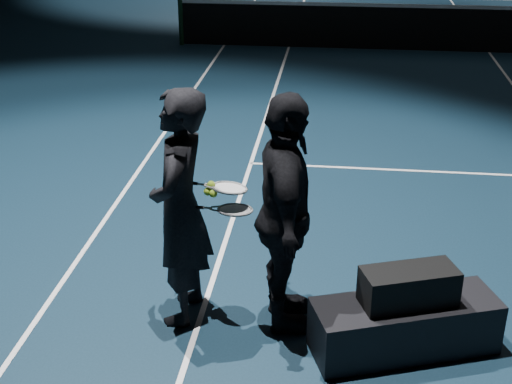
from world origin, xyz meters
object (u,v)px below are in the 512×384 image
Objects in this scene: player_b at (285,216)px; racket_upper at (229,188)px; player_bench at (405,326)px; racket_bag at (409,286)px; racket_lower at (235,210)px; player_a at (180,209)px; tennis_balls at (211,190)px.

player_b is 2.95× the size of racket_upper.
racket_upper is (-1.43, 0.31, 0.98)m from player_bench.
racket_bag is 1.07× the size of racket_lower.
racket_upper reaches higher than player_bench.
racket_lower reaches higher than racket_bag.
player_a is 2.95× the size of racket_lower.
player_a is at bearing 180.00° from racket_lower.
player_a is 0.31m from tennis_balls.
player_b is 0.49m from racket_upper.
tennis_balls is (-1.57, 0.28, 0.60)m from racket_bag.
racket_upper is at bearing 141.34° from racket_lower.
player_bench is 2.15× the size of racket_lower.
racket_lower reaches higher than player_bench.
racket_bag is at bearing -113.55° from player_b.
racket_upper is at bearing 95.93° from player_a.
racket_lower is 0.18m from racket_upper.
player_b is at bearing 0.00° from racket_lower.
racket_upper reaches higher than racket_bag.
player_a is 16.74× the size of tennis_balls.
tennis_balls reaches higher than player_bench.
racket_lower is at bearing 149.53° from player_bench.
racket_lower is at bearing 90.22° from player_a.
racket_upper is (0.40, 0.03, 0.19)m from player_a.
player_a and player_b have the same top height.
tennis_balls is at bearing 91.34° from player_a.
player_bench is 2.01m from player_a.
player_a reaches higher than racket_lower.
player_a reaches higher than racket_upper.
racket_upper is at bearing 148.29° from racket_bag.
player_b is at bearing 90.22° from player_a.
racket_lower is 1.00× the size of racket_upper.
player_bench is 0.73× the size of player_b.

